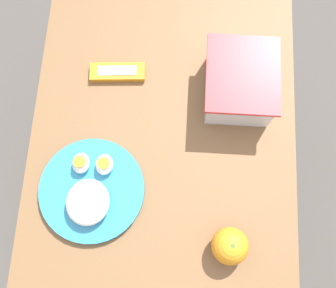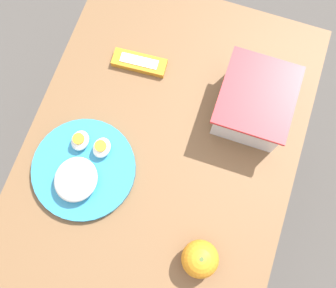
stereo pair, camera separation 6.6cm
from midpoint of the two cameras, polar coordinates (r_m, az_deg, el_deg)
The scene contains 6 objects.
ground_plane at distance 1.70m, azimuth 0.30°, elevation -7.75°, with size 10.00×10.00×0.00m, color #4C4742.
table at distance 1.10m, azimuth 0.47°, elevation -3.65°, with size 0.97×0.67×0.74m.
food_container at distance 1.00m, azimuth 14.14°, elevation 5.51°, with size 0.20×0.17×0.11m.
orange_fruit at distance 0.92m, azimuth 6.81°, elevation -16.51°, with size 0.09×0.09×0.09m.
rice_plate at distance 0.97m, azimuth -10.45°, elevation -3.97°, with size 0.25×0.25×0.06m.
candy_bar at distance 1.06m, azimuth -2.37°, elevation 11.51°, with size 0.06×0.15×0.02m.
Camera 2 is at (0.21, 0.09, 1.69)m, focal length 42.00 mm.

